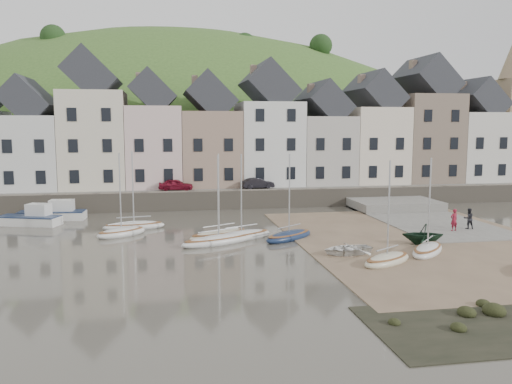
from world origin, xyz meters
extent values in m
plane|color=#433F35|center=(0.00, 0.00, 0.00)|extent=(160.00, 160.00, 0.00)
cube|color=#385823|center=(0.00, 32.00, 0.75)|extent=(90.00, 30.00, 1.50)
cube|color=slate|center=(0.00, 20.50, 1.55)|extent=(70.00, 7.00, 0.10)
cube|color=slate|center=(0.00, 17.00, 0.90)|extent=(70.00, 1.20, 1.80)
cube|color=brown|center=(11.00, 0.00, 0.03)|extent=(18.00, 26.00, 0.06)
cube|color=slate|center=(15.00, 8.00, 0.06)|extent=(8.00, 18.00, 0.12)
ellipsoid|color=#385823|center=(-5.00, 60.00, -18.00)|extent=(134.40, 84.00, 84.00)
cylinder|color=#382619|center=(-22.00, 48.00, 18.00)|extent=(0.50, 0.50, 3.00)
sphere|color=#213D19|center=(-22.00, 48.00, 20.50)|extent=(3.60, 3.60, 3.60)
cylinder|color=#382619|center=(-8.00, 52.00, 18.00)|extent=(0.50, 0.50, 3.00)
sphere|color=#213D19|center=(-8.00, 52.00, 20.50)|extent=(3.60, 3.60, 3.60)
cylinder|color=#382619|center=(6.00, 50.00, 18.00)|extent=(0.50, 0.50, 3.00)
sphere|color=#213D19|center=(6.00, 50.00, 20.50)|extent=(3.60, 3.60, 3.60)
cylinder|color=#382619|center=(18.00, 49.00, 18.00)|extent=(0.50, 0.50, 3.00)
sphere|color=#213D19|center=(18.00, 49.00, 20.50)|extent=(3.60, 3.60, 3.60)
cube|color=silver|center=(-20.05, 24.00, 5.25)|extent=(5.80, 8.00, 7.50)
cube|color=gray|center=(-21.50, 24.00, 11.92)|extent=(0.60, 0.90, 1.40)
cube|color=beige|center=(-13.90, 24.00, 6.50)|extent=(6.40, 8.00, 10.00)
cube|color=gray|center=(-15.50, 24.00, 14.73)|extent=(0.60, 0.90, 1.40)
cube|color=beige|center=(-7.85, 24.00, 5.75)|extent=(5.60, 8.00, 8.50)
cube|color=gray|center=(-9.25, 24.00, 12.82)|extent=(0.60, 0.90, 1.40)
cube|color=gray|center=(-1.90, 24.00, 5.50)|extent=(6.20, 8.00, 8.00)
cube|color=gray|center=(-3.45, 24.00, 12.62)|extent=(0.60, 0.90, 1.40)
cube|color=silver|center=(4.55, 24.00, 6.00)|extent=(6.60, 8.00, 9.00)
cube|color=gray|center=(2.90, 24.00, 13.83)|extent=(0.60, 0.90, 1.40)
cube|color=#AFA9A0|center=(10.80, 24.00, 5.25)|extent=(5.80, 8.00, 7.50)
cube|color=gray|center=(9.35, 24.00, 11.92)|extent=(0.60, 0.90, 1.40)
cube|color=beige|center=(16.75, 24.00, 5.75)|extent=(6.00, 8.00, 8.50)
cube|color=gray|center=(15.25, 24.00, 13.02)|extent=(0.60, 0.90, 1.40)
cube|color=#776556|center=(23.00, 24.00, 6.50)|extent=(6.40, 8.00, 10.00)
cube|color=gray|center=(21.40, 24.00, 14.73)|extent=(0.60, 0.90, 1.40)
cube|color=silver|center=(29.15, 24.00, 5.50)|extent=(5.80, 8.00, 8.00)
cube|color=gray|center=(27.70, 24.00, 12.42)|extent=(0.60, 0.90, 1.40)
ellipsoid|color=silver|center=(-9.34, 8.26, 0.20)|extent=(4.96, 2.20, 0.84)
ellipsoid|color=brown|center=(-9.34, 8.26, 0.42)|extent=(4.56, 2.00, 0.20)
cylinder|color=#B2B5B7|center=(-9.34, 8.26, 3.30)|extent=(0.10, 0.10, 5.60)
cylinder|color=#B2B5B7|center=(-9.34, 8.26, 0.95)|extent=(2.61, 0.47, 0.08)
ellipsoid|color=silver|center=(-10.12, 5.79, 0.20)|extent=(4.09, 3.50, 0.84)
ellipsoid|color=brown|center=(-10.12, 5.79, 0.42)|extent=(3.75, 3.21, 0.20)
cylinder|color=#B2B5B7|center=(-10.12, 5.79, 3.30)|extent=(0.10, 0.10, 5.60)
cylinder|color=#B2B5B7|center=(-10.12, 5.79, 0.95)|extent=(1.82, 1.32, 0.08)
ellipsoid|color=beige|center=(-3.12, 3.67, 0.20)|extent=(5.07, 3.66, 0.84)
ellipsoid|color=brown|center=(-3.12, 3.67, 0.42)|extent=(4.65, 3.35, 0.20)
cylinder|color=#B2B5B7|center=(-3.12, 3.67, 3.30)|extent=(0.10, 0.10, 5.60)
cylinder|color=#B2B5B7|center=(-3.12, 3.67, 0.95)|extent=(2.43, 1.36, 0.08)
ellipsoid|color=silver|center=(-1.58, 3.06, 0.20)|extent=(5.17, 3.61, 0.84)
ellipsoid|color=brown|center=(-1.58, 3.06, 0.42)|extent=(4.75, 3.30, 0.20)
cylinder|color=#B2B5B7|center=(-1.58, 3.06, 3.30)|extent=(0.10, 0.10, 5.60)
cylinder|color=#B2B5B7|center=(-1.58, 3.06, 0.95)|extent=(2.51, 1.32, 0.08)
ellipsoid|color=silver|center=(-3.34, 1.91, 0.20)|extent=(5.84, 3.74, 0.84)
ellipsoid|color=brown|center=(-3.34, 1.91, 0.42)|extent=(5.36, 3.42, 0.20)
cylinder|color=#B2B5B7|center=(-3.34, 1.91, 3.30)|extent=(0.10, 0.10, 5.60)
cylinder|color=#B2B5B7|center=(-3.34, 1.91, 0.95)|extent=(2.90, 1.38, 0.08)
ellipsoid|color=#162545|center=(1.76, 2.40, 0.20)|extent=(4.60, 3.98, 0.84)
ellipsoid|color=brown|center=(1.76, 2.40, 0.42)|extent=(4.22, 3.65, 0.20)
cylinder|color=#B2B5B7|center=(1.76, 2.40, 3.30)|extent=(0.10, 0.10, 5.60)
cylinder|color=#B2B5B7|center=(1.76, 2.40, 0.95)|extent=(2.08, 1.60, 0.08)
ellipsoid|color=silver|center=(9.40, -3.30, 0.20)|extent=(4.03, 4.26, 0.84)
ellipsoid|color=brown|center=(9.40, -3.30, 0.42)|extent=(3.69, 3.90, 0.20)
cylinder|color=#B2B5B7|center=(9.40, -3.30, 3.30)|extent=(0.10, 0.10, 5.60)
cylinder|color=#B2B5B7|center=(9.40, -3.30, 0.95)|extent=(1.66, 1.84, 0.08)
ellipsoid|color=beige|center=(5.86, -5.16, 0.20)|extent=(4.21, 3.46, 0.84)
ellipsoid|color=brown|center=(5.86, -5.16, 0.42)|extent=(3.86, 3.17, 0.20)
cylinder|color=#B2B5B7|center=(5.86, -5.16, 3.30)|extent=(0.10, 0.10, 5.60)
cylinder|color=#B2B5B7|center=(5.86, -5.16, 0.95)|extent=(1.91, 1.28, 0.08)
cube|color=silver|center=(-17.84, 11.40, 0.35)|extent=(5.31, 3.25, 0.70)
cube|color=#162545|center=(-17.84, 11.40, 0.72)|extent=(5.23, 3.27, 0.08)
cube|color=silver|center=(-17.13, 11.65, 1.20)|extent=(2.06, 1.71, 1.00)
cube|color=silver|center=(-16.51, 13.68, 0.35)|extent=(5.69, 2.11, 0.70)
cube|color=#162545|center=(-16.51, 13.68, 0.72)|extent=(5.58, 2.16, 0.08)
cube|color=silver|center=(-15.67, 13.74, 1.20)|extent=(2.04, 1.34, 1.00)
imported|color=white|center=(4.26, -2.70, 0.39)|extent=(3.47, 2.69, 0.66)
imported|color=black|center=(10.25, -0.99, 0.78)|extent=(3.19, 2.91, 1.43)
imported|color=maroon|center=(14.67, 2.65, 0.96)|extent=(0.68, 0.52, 1.69)
imported|color=black|center=(16.23, 3.19, 0.92)|extent=(0.86, 0.71, 1.60)
imported|color=maroon|center=(-5.74, 19.50, 2.18)|extent=(3.56, 1.85, 1.16)
imported|color=black|center=(2.56, 19.50, 2.16)|extent=(3.54, 1.80, 1.11)
ellipsoid|color=black|center=(6.87, -13.93, 0.19)|extent=(0.97, 1.07, 0.63)
ellipsoid|color=black|center=(2.16, -14.26, 0.10)|extent=(0.52, 0.57, 0.34)
ellipsoid|color=black|center=(4.39, -15.31, 0.13)|extent=(0.64, 0.70, 0.42)
ellipsoid|color=black|center=(5.64, -13.85, 0.16)|extent=(0.79, 0.87, 0.51)
ellipsoid|color=black|center=(7.04, -12.90, 0.13)|extent=(0.63, 0.69, 0.41)
camera|label=1|loc=(-7.06, -33.82, 8.14)|focal=37.31mm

